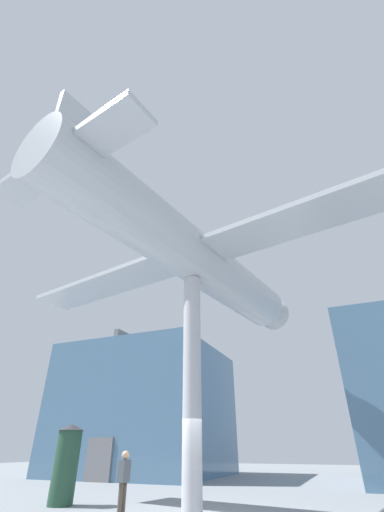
{
  "coord_description": "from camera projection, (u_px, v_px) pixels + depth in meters",
  "views": [
    {
      "loc": [
        4.5,
        -10.61,
        1.73
      ],
      "look_at": [
        0.0,
        0.0,
        8.22
      ],
      "focal_mm": 24.0,
      "sensor_mm": 36.0,
      "label": 1
    }
  ],
  "objects": [
    {
      "name": "support_pylon_central",
      "position": [
        192.0,
        381.0,
        10.97
      ],
      "size": [
        0.59,
        0.59,
        7.23
      ],
      "color": "#B7B7BC",
      "rests_on": "ground_plane"
    },
    {
      "name": "suspended_airplane",
      "position": [
        197.0,
        259.0,
        13.46
      ],
      "size": [
        17.35,
        15.23,
        3.36
      ],
      "rotation": [
        0.0,
        0.0,
        -0.2
      ],
      "color": "#B2B7BC",
      "rests_on": "support_pylon_central"
    },
    {
      "name": "visitor_person",
      "position": [
        124.0,
        477.0,
        10.74
      ],
      "size": [
        0.25,
        0.41,
        1.66
      ],
      "rotation": [
        0.0,
        0.0,
        1.54
      ],
      "color": "#4C4238",
      "rests_on": "ground_plane"
    },
    {
      "name": "glass_pavilion_left",
      "position": [
        147.0,
        410.0,
        26.28
      ],
      "size": [
        10.89,
        10.92,
        9.21
      ],
      "color": "slate",
      "rests_on": "ground_plane"
    },
    {
      "name": "info_kiosk",
      "position": [
        66.0,
        462.0,
        12.29
      ],
      "size": [
        0.98,
        0.98,
        2.52
      ],
      "color": "#234733",
      "rests_on": "ground_plane"
    }
  ]
}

